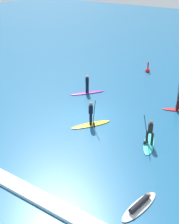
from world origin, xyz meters
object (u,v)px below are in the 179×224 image
surfer_on_purple_board (87,89)px  marker_buoy (148,70)px  surfer_on_yellow_board (91,119)px  surfer_on_white_board (140,205)px  surfer_on_teal_board (149,139)px  surfer_on_red_board (179,105)px

surfer_on_purple_board → marker_buoy: (2.13, 8.59, -0.22)m
surfer_on_purple_board → surfer_on_yellow_board: size_ratio=0.96×
surfer_on_white_board → marker_buoy: marker_buoy is taller
surfer_on_purple_board → surfer_on_teal_board: (8.36, -4.78, 0.04)m
surfer_on_red_board → surfer_on_purple_board: 8.29m
surfer_on_yellow_board → marker_buoy: size_ratio=2.35×
surfer_on_white_board → surfer_on_yellow_board: size_ratio=0.95×
surfer_on_red_board → surfer_on_yellow_board: (-4.53, -6.09, -0.01)m
surfer_on_white_board → marker_buoy: bearing=32.2°
surfer_on_yellow_board → marker_buoy: surfer_on_yellow_board is taller
surfer_on_white_board → surfer_on_yellow_board: 8.73m
surfer_on_white_board → surfer_on_purple_board: size_ratio=0.99×
surfer_on_white_board → marker_buoy: 20.65m
surfer_on_white_board → surfer_on_purple_board: 14.65m
surfer_on_teal_board → surfer_on_red_board: bearing=162.0°
marker_buoy → surfer_on_white_board: bearing=-66.4°
surfer_on_purple_board → marker_buoy: bearing=-154.9°
surfer_on_white_board → surfer_on_red_board: bearing=19.3°
surfer_on_white_board → surfer_on_yellow_board: surfer_on_yellow_board is taller
surfer_on_white_board → surfer_on_purple_board: (-10.38, 10.34, 0.29)m
surfer_on_yellow_board → surfer_on_teal_board: (4.70, 0.01, -0.02)m
surfer_on_red_board → surfer_on_white_board: bearing=77.4°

